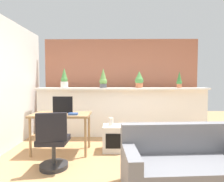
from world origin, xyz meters
TOP-DOWN VIEW (x-y plane):
  - ground_plane at (0.00, 0.00)m, footprint 12.00×12.00m
  - divider_wall at (0.00, 2.00)m, footprint 4.14×0.16m
  - plant_shelf at (0.00, 1.96)m, footprint 4.14×0.39m
  - brick_wall_behind at (0.00, 2.60)m, footprint 4.14×0.10m
  - potted_plant_0 at (-1.40, 1.97)m, footprint 0.18×0.18m
  - potted_plant_1 at (-0.45, 1.94)m, footprint 0.19×0.19m
  - potted_plant_2 at (0.43, 1.99)m, footprint 0.21×0.21m
  - potted_plant_3 at (1.39, 1.96)m, footprint 0.13×0.13m
  - desk at (-1.20, 0.92)m, footprint 1.10×0.60m
  - tv_monitor at (-1.19, 1.00)m, footprint 0.38×0.04m
  - office_chair at (-1.12, 0.16)m, footprint 0.48×0.48m
  - side_cube_shelf at (-0.20, 1.00)m, footprint 0.40×0.41m
  - vase_on_shelf at (-0.25, 1.02)m, footprint 0.09×0.09m
  - book_on_desk at (-0.94, 0.77)m, footprint 0.17×0.12m
  - couch at (0.71, -0.38)m, footprint 1.61×0.87m

SIDE VIEW (x-z plane):
  - ground_plane at x=0.00m, z-range 0.00..0.00m
  - side_cube_shelf at x=-0.20m, z-range 0.00..0.50m
  - couch at x=0.71m, z-range -0.12..0.68m
  - office_chair at x=-1.12m, z-range -0.07..0.84m
  - vase_on_shelf at x=-0.25m, z-range 0.50..0.65m
  - divider_wall at x=0.00m, z-range 0.00..1.17m
  - desk at x=-1.20m, z-range 0.29..1.04m
  - book_on_desk at x=-0.94m, z-range 0.75..0.79m
  - tv_monitor at x=-1.19m, z-range 0.75..1.07m
  - plant_shelf at x=0.00m, z-range 1.17..1.21m
  - brick_wall_behind at x=0.00m, z-range 0.00..2.50m
  - potted_plant_3 at x=1.39m, z-range 1.19..1.59m
  - potted_plant_2 at x=0.43m, z-range 1.20..1.61m
  - potted_plant_0 at x=-1.40m, z-range 1.17..1.66m
  - potted_plant_1 at x=-0.45m, z-range 1.18..1.65m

